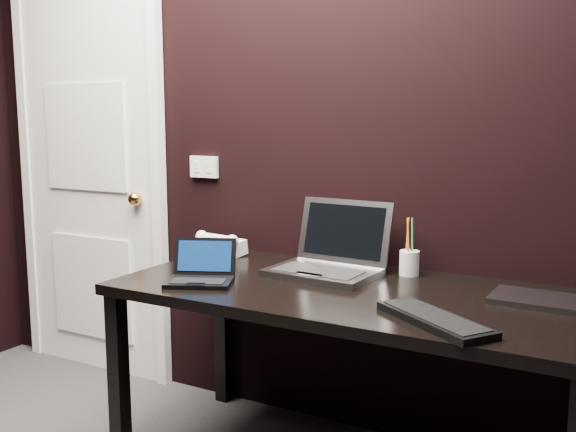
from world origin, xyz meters
The scene contains 11 objects.
wall_back centered at (0.00, 1.80, 1.30)m, with size 4.00×4.00×0.00m, color black.
door centered at (-1.35, 1.78, 1.04)m, with size 0.99×0.10×2.14m.
wall_switch centered at (-0.62, 1.79, 1.12)m, with size 0.15×0.02×0.10m.
desk centered at (0.30, 1.40, 0.66)m, with size 1.70×0.80×0.74m.
netbook centered at (-0.22, 1.21, 0.77)m, with size 0.30×0.29×0.15m.
silver_laptop centered at (0.14, 1.56, 0.79)m, with size 0.43×0.39×0.28m.
ext_keyboard centered at (0.68, 1.15, 0.75)m, with size 0.41×0.35×0.03m.
closed_laptop centered at (0.92, 1.53, 0.75)m, with size 0.30×0.22×0.02m.
desk_phone centered at (-0.43, 1.62, 0.78)m, with size 0.24×0.20×0.12m.
mobile_phone centered at (-0.43, 1.44, 0.77)m, with size 0.06×0.05×0.08m.
pen_cup centered at (0.42, 1.69, 0.79)m, with size 0.09×0.09×0.23m.
Camera 1 is at (1.18, -0.68, 1.34)m, focal length 40.00 mm.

